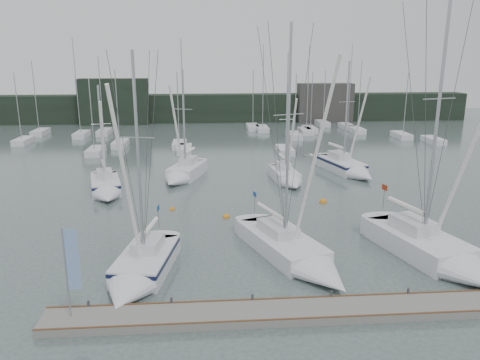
# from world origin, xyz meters

# --- Properties ---
(ground) EXTENTS (160.00, 160.00, 0.00)m
(ground) POSITION_xyz_m (0.00, 0.00, 0.00)
(ground) COLOR #475753
(ground) RESTS_ON ground
(dock) EXTENTS (24.00, 2.00, 0.40)m
(dock) POSITION_xyz_m (0.00, -5.00, 0.20)
(dock) COLOR slate
(dock) RESTS_ON ground
(far_treeline) EXTENTS (90.00, 4.00, 5.00)m
(far_treeline) POSITION_xyz_m (0.00, 62.00, 2.50)
(far_treeline) COLOR black
(far_treeline) RESTS_ON ground
(far_building_left) EXTENTS (12.00, 3.00, 8.00)m
(far_building_left) POSITION_xyz_m (-20.00, 60.00, 4.00)
(far_building_left) COLOR black
(far_building_left) RESTS_ON ground
(far_building_right) EXTENTS (10.00, 3.00, 7.00)m
(far_building_right) POSITION_xyz_m (18.00, 60.00, 3.50)
(far_building_right) COLOR #3A3836
(far_building_right) RESTS_ON ground
(mast_forest) EXTENTS (59.49, 27.37, 14.68)m
(mast_forest) POSITION_xyz_m (0.48, 44.28, 0.47)
(mast_forest) COLOR silver
(mast_forest) RESTS_ON ground
(sailboat_near_left) EXTENTS (4.07, 8.45, 13.39)m
(sailboat_near_left) POSITION_xyz_m (-8.00, -0.93, 0.56)
(sailboat_near_left) COLOR silver
(sailboat_near_left) RESTS_ON ground
(sailboat_near_center) EXTENTS (6.36, 10.72, 15.01)m
(sailboat_near_center) POSITION_xyz_m (1.34, 0.47, 0.51)
(sailboat_near_center) COLOR silver
(sailboat_near_center) RESTS_ON ground
(sailboat_near_right) EXTENTS (5.84, 10.57, 16.51)m
(sailboat_near_right) POSITION_xyz_m (9.74, -0.26, 0.62)
(sailboat_near_right) COLOR silver
(sailboat_near_right) RESTS_ON ground
(sailboat_mid_a) EXTENTS (4.14, 7.74, 10.40)m
(sailboat_mid_a) POSITION_xyz_m (-13.07, 16.09, 0.58)
(sailboat_mid_a) COLOR silver
(sailboat_mid_a) RESTS_ON ground
(sailboat_mid_b) EXTENTS (4.82, 8.01, 11.59)m
(sailboat_mid_b) POSITION_xyz_m (-6.52, 20.61, 0.59)
(sailboat_mid_b) COLOR silver
(sailboat_mid_b) RESTS_ON ground
(sailboat_mid_c) EXTENTS (2.79, 6.96, 10.17)m
(sailboat_mid_c) POSITION_xyz_m (3.81, 18.57, 0.51)
(sailboat_mid_c) COLOR silver
(sailboat_mid_c) RESTS_ON ground
(sailboat_mid_d) EXTENTS (4.86, 9.20, 12.44)m
(sailboat_mid_d) POSITION_xyz_m (10.85, 21.63, 0.62)
(sailboat_mid_d) COLOR silver
(sailboat_mid_d) RESTS_ON ground
(buoy_a) EXTENTS (0.55, 0.55, 0.55)m
(buoy_a) POSITION_xyz_m (-2.66, 9.30, 0.00)
(buoy_a) COLOR orange
(buoy_a) RESTS_ON ground
(buoy_b) EXTENTS (0.64, 0.64, 0.64)m
(buoy_b) POSITION_xyz_m (5.78, 12.44, 0.00)
(buoy_b) COLOR orange
(buoy_b) RESTS_ON ground
(buoy_c) EXTENTS (0.45, 0.45, 0.45)m
(buoy_c) POSITION_xyz_m (-6.94, 11.46, 0.00)
(buoy_c) COLOR orange
(buoy_c) RESTS_ON ground
(dock_banner) EXTENTS (0.67, 0.08, 4.42)m
(dock_banner) POSITION_xyz_m (-10.40, -4.88, 3.01)
(dock_banner) COLOR #A5A8AD
(dock_banner) RESTS_ON dock
(seagull) EXTENTS (0.89, 0.47, 0.18)m
(seagull) POSITION_xyz_m (1.56, -0.36, 6.92)
(seagull) COLOR silver
(seagull) RESTS_ON ground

